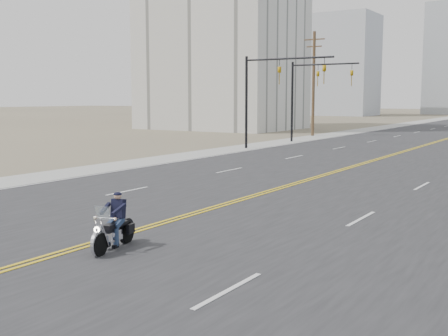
% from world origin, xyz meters
% --- Properties ---
extents(sidewalk_left, '(3.00, 200.00, 0.01)m').
position_xyz_m(sidewalk_left, '(-11.50, 70.00, 0.01)').
color(sidewalk_left, '#A5A5A0').
rests_on(sidewalk_left, ground).
extents(traffic_mast_left, '(7.10, 0.26, 7.00)m').
position_xyz_m(traffic_mast_left, '(-8.98, 32.00, 4.94)').
color(traffic_mast_left, black).
rests_on(traffic_mast_left, ground).
extents(traffic_mast_far, '(6.10, 0.26, 7.00)m').
position_xyz_m(traffic_mast_far, '(-9.31, 40.00, 4.87)').
color(traffic_mast_far, black).
rests_on(traffic_mast_far, ground).
extents(utility_pole_left, '(2.20, 0.30, 10.50)m').
position_xyz_m(utility_pole_left, '(-12.50, 48.00, 5.48)').
color(utility_pole_left, brown).
rests_on(utility_pole_left, ground).
extents(apartment_block, '(18.00, 14.00, 30.00)m').
position_xyz_m(apartment_block, '(-28.00, 55.00, 15.00)').
color(apartment_block, silver).
rests_on(apartment_block, ground).
extents(haze_bldg_a, '(14.00, 12.00, 22.00)m').
position_xyz_m(haze_bldg_a, '(-35.00, 115.00, 11.00)').
color(haze_bldg_a, '#B7BCC6').
rests_on(haze_bldg_a, ground).
extents(haze_bldg_f, '(12.00, 12.00, 16.00)m').
position_xyz_m(haze_bldg_f, '(-50.00, 130.00, 8.00)').
color(haze_bldg_f, '#ADB2B7').
rests_on(haze_bldg_f, ground).
extents(motorcyclist, '(1.21, 2.01, 1.47)m').
position_xyz_m(motorcyclist, '(0.84, 5.07, 0.73)').
color(motorcyclist, black).
rests_on(motorcyclist, ground).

